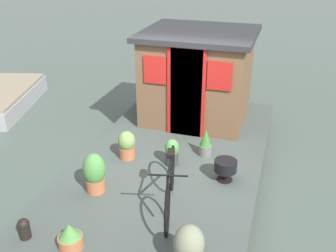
{
  "coord_description": "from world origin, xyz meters",
  "views": [
    {
      "loc": [
        -5.57,
        -1.69,
        3.79
      ],
      "look_at": [
        -0.2,
        0.0,
        1.09
      ],
      "focal_mm": 41.29,
      "sensor_mm": 36.0,
      "label": 1
    }
  ],
  "objects_px": {
    "potted_plant_ivy": "(172,152)",
    "dinghy_boat": "(2,99)",
    "potted_plant_lavender": "(206,143)",
    "charcoal_grill": "(226,166)",
    "potted_plant_thyme": "(70,236)",
    "potted_plant_sage": "(127,145)",
    "houseboat_cabin": "(198,75)",
    "potted_plant_geranium": "(94,173)",
    "potted_plant_succulent": "(189,247)",
    "mooring_bollard": "(24,228)",
    "bicycle": "(170,185)"
  },
  "relations": [
    {
      "from": "potted_plant_ivy",
      "to": "dinghy_boat",
      "type": "height_order",
      "value": "potted_plant_ivy"
    },
    {
      "from": "potted_plant_lavender",
      "to": "charcoal_grill",
      "type": "height_order",
      "value": "potted_plant_lavender"
    },
    {
      "from": "potted_plant_thyme",
      "to": "potted_plant_sage",
      "type": "xyz_separation_m",
      "value": [
        2.22,
        0.18,
        0.09
      ]
    },
    {
      "from": "houseboat_cabin",
      "to": "potted_plant_geranium",
      "type": "height_order",
      "value": "houseboat_cabin"
    },
    {
      "from": "potted_plant_ivy",
      "to": "potted_plant_lavender",
      "type": "bearing_deg",
      "value": -43.91
    },
    {
      "from": "houseboat_cabin",
      "to": "potted_plant_ivy",
      "type": "relative_size",
      "value": 4.69
    },
    {
      "from": "potted_plant_succulent",
      "to": "dinghy_boat",
      "type": "height_order",
      "value": "potted_plant_succulent"
    },
    {
      "from": "potted_plant_lavender",
      "to": "mooring_bollard",
      "type": "distance_m",
      "value": 3.23
    },
    {
      "from": "potted_plant_succulent",
      "to": "mooring_bollard",
      "type": "height_order",
      "value": "potted_plant_succulent"
    },
    {
      "from": "potted_plant_ivy",
      "to": "dinghy_boat",
      "type": "distance_m",
      "value": 5.42
    },
    {
      "from": "potted_plant_lavender",
      "to": "potted_plant_succulent",
      "type": "xyz_separation_m",
      "value": [
        -2.61,
        -0.38,
        0.08
      ]
    },
    {
      "from": "potted_plant_sage",
      "to": "dinghy_boat",
      "type": "relative_size",
      "value": 0.17
    },
    {
      "from": "potted_plant_thyme",
      "to": "potted_plant_ivy",
      "type": "height_order",
      "value": "potted_plant_ivy"
    },
    {
      "from": "bicycle",
      "to": "potted_plant_geranium",
      "type": "bearing_deg",
      "value": 87.47
    },
    {
      "from": "potted_plant_thyme",
      "to": "potted_plant_geranium",
      "type": "height_order",
      "value": "potted_plant_geranium"
    },
    {
      "from": "bicycle",
      "to": "mooring_bollard",
      "type": "xyz_separation_m",
      "value": [
        -1.13,
        1.57,
        -0.23
      ]
    },
    {
      "from": "potted_plant_geranium",
      "to": "dinghy_boat",
      "type": "relative_size",
      "value": 0.21
    },
    {
      "from": "houseboat_cabin",
      "to": "mooring_bollard",
      "type": "height_order",
      "value": "houseboat_cabin"
    },
    {
      "from": "potted_plant_lavender",
      "to": "potted_plant_geranium",
      "type": "bearing_deg",
      "value": 139.3
    },
    {
      "from": "houseboat_cabin",
      "to": "potted_plant_succulent",
      "type": "xyz_separation_m",
      "value": [
        -4.19,
        -0.92,
        -0.61
      ]
    },
    {
      "from": "potted_plant_thyme",
      "to": "potted_plant_geranium",
      "type": "relative_size",
      "value": 0.54
    },
    {
      "from": "potted_plant_succulent",
      "to": "mooring_bollard",
      "type": "bearing_deg",
      "value": 93.44
    },
    {
      "from": "potted_plant_sage",
      "to": "potted_plant_thyme",
      "type": "bearing_deg",
      "value": -175.23
    },
    {
      "from": "houseboat_cabin",
      "to": "bicycle",
      "type": "xyz_separation_m",
      "value": [
        -3.18,
        -0.39,
        -0.54
      ]
    },
    {
      "from": "bicycle",
      "to": "potted_plant_sage",
      "type": "distance_m",
      "value": 1.58
    },
    {
      "from": "bicycle",
      "to": "potted_plant_lavender",
      "type": "relative_size",
      "value": 3.29
    },
    {
      "from": "potted_plant_thyme",
      "to": "mooring_bollard",
      "type": "height_order",
      "value": "potted_plant_thyme"
    },
    {
      "from": "dinghy_boat",
      "to": "potted_plant_succulent",
      "type": "bearing_deg",
      "value": -124.86
    },
    {
      "from": "potted_plant_sage",
      "to": "potted_plant_succulent",
      "type": "relative_size",
      "value": 0.82
    },
    {
      "from": "houseboat_cabin",
      "to": "potted_plant_ivy",
      "type": "height_order",
      "value": "houseboat_cabin"
    },
    {
      "from": "houseboat_cabin",
      "to": "potted_plant_lavender",
      "type": "distance_m",
      "value": 1.8
    },
    {
      "from": "bicycle",
      "to": "potted_plant_ivy",
      "type": "distance_m",
      "value": 1.17
    },
    {
      "from": "houseboat_cabin",
      "to": "bicycle",
      "type": "height_order",
      "value": "houseboat_cabin"
    },
    {
      "from": "potted_plant_ivy",
      "to": "potted_plant_succulent",
      "type": "height_order",
      "value": "potted_plant_succulent"
    },
    {
      "from": "potted_plant_geranium",
      "to": "potted_plant_sage",
      "type": "bearing_deg",
      "value": -3.5
    },
    {
      "from": "potted_plant_succulent",
      "to": "mooring_bollard",
      "type": "relative_size",
      "value": 2.11
    },
    {
      "from": "charcoal_grill",
      "to": "dinghy_boat",
      "type": "xyz_separation_m",
      "value": [
        2.16,
        5.97,
        -0.4
      ]
    },
    {
      "from": "potted_plant_geranium",
      "to": "mooring_bollard",
      "type": "height_order",
      "value": "potted_plant_geranium"
    },
    {
      "from": "houseboat_cabin",
      "to": "bicycle",
      "type": "distance_m",
      "value": 3.25
    },
    {
      "from": "bicycle",
      "to": "mooring_bollard",
      "type": "distance_m",
      "value": 1.95
    },
    {
      "from": "charcoal_grill",
      "to": "dinghy_boat",
      "type": "relative_size",
      "value": 0.12
    },
    {
      "from": "houseboat_cabin",
      "to": "potted_plant_thyme",
      "type": "relative_size",
      "value": 6.5
    },
    {
      "from": "potted_plant_thyme",
      "to": "charcoal_grill",
      "type": "height_order",
      "value": "charcoal_grill"
    },
    {
      "from": "bicycle",
      "to": "charcoal_grill",
      "type": "height_order",
      "value": "bicycle"
    },
    {
      "from": "houseboat_cabin",
      "to": "potted_plant_thyme",
      "type": "bearing_deg",
      "value": 172.74
    },
    {
      "from": "potted_plant_lavender",
      "to": "dinghy_boat",
      "type": "distance_m",
      "value": 5.71
    },
    {
      "from": "potted_plant_thyme",
      "to": "charcoal_grill",
      "type": "bearing_deg",
      "value": -37.37
    },
    {
      "from": "dinghy_boat",
      "to": "potted_plant_ivy",
      "type": "bearing_deg",
      "value": -111.33
    },
    {
      "from": "houseboat_cabin",
      "to": "dinghy_boat",
      "type": "relative_size",
      "value": 0.74
    },
    {
      "from": "potted_plant_sage",
      "to": "bicycle",
      "type": "bearing_deg",
      "value": -134.78
    }
  ]
}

